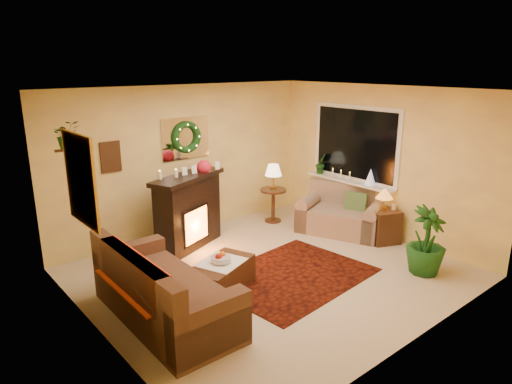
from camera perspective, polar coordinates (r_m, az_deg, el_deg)
floor at (r=6.74m, az=1.94°, el=-10.07°), size 5.00×5.00×0.00m
ceiling at (r=6.07m, az=2.17°, el=12.56°), size 5.00×5.00×0.00m
wall_back at (r=8.05m, az=-8.74°, el=3.87°), size 5.00×5.00×0.00m
wall_front at (r=4.93m, az=19.87°, el=-4.68°), size 5.00×5.00×0.00m
wall_left at (r=5.04m, az=-19.66°, el=-4.21°), size 4.50×4.50×0.00m
wall_right at (r=8.13m, az=15.31°, el=3.61°), size 4.50×4.50×0.00m
area_rug at (r=6.67m, az=4.42°, el=-10.36°), size 2.35×1.86×0.01m
sofa at (r=5.58m, az=-11.29°, el=-11.33°), size 0.96×2.13×0.91m
red_throw at (r=5.63m, az=-12.67°, el=-10.83°), size 0.87×1.42×0.02m
fireplace at (r=7.53m, az=-8.42°, el=-2.87°), size 1.32×0.84×1.16m
poinsettia at (r=7.51m, az=-6.51°, el=3.09°), size 0.24×0.24×0.24m
mantel_candle_a at (r=7.13m, az=-11.91°, el=1.82°), size 0.06×0.06×0.19m
mantel_candle_b at (r=7.19m, az=-9.96°, el=2.05°), size 0.06×0.06×0.18m
mantel_mirror at (r=7.96m, az=-8.78°, el=6.67°), size 0.92×0.02×0.72m
wreath at (r=7.92m, az=-8.64°, el=6.78°), size 0.55×0.11×0.55m
wall_art at (r=7.39m, az=-17.71°, el=4.21°), size 0.32×0.03×0.48m
gold_mirror at (r=5.19m, az=-21.10°, el=1.43°), size 0.03×0.84×1.00m
hanging_plant at (r=5.89m, az=-22.47°, el=5.10°), size 0.33×0.28×0.36m
loveseat at (r=8.27m, az=10.58°, el=-2.21°), size 1.32×1.66×0.84m
window_frame at (r=8.39m, az=12.30°, el=5.92°), size 0.03×1.86×1.36m
window_glass at (r=8.37m, az=12.23°, el=5.91°), size 0.02×1.70×1.22m
window_sill at (r=8.45m, az=11.59°, el=1.30°), size 0.22×1.86×0.04m
mini_tree at (r=8.17m, az=14.12°, el=1.88°), size 0.19×0.19×0.28m
sill_plant at (r=8.84m, az=8.11°, el=3.55°), size 0.28×0.22×0.51m
side_table_round at (r=8.71m, az=2.15°, el=-1.65°), size 0.54×0.54×0.64m
lamp_cream at (r=8.59m, az=2.17°, el=1.94°), size 0.32×0.32×0.49m
end_table_square at (r=8.05m, az=15.58°, el=-4.18°), size 0.60×0.60×0.57m
lamp_tiffany at (r=7.90m, az=15.72°, el=-0.94°), size 0.29×0.29×0.42m
coffee_table at (r=6.22m, az=-4.31°, el=-10.33°), size 1.06×0.81×0.39m
fruit_bowl at (r=6.11m, az=-4.39°, el=-8.33°), size 0.27×0.27×0.06m
floor_palm at (r=7.00m, az=20.51°, el=-6.10°), size 1.71×1.71×2.96m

